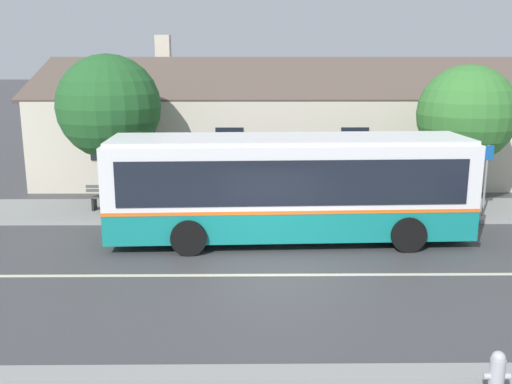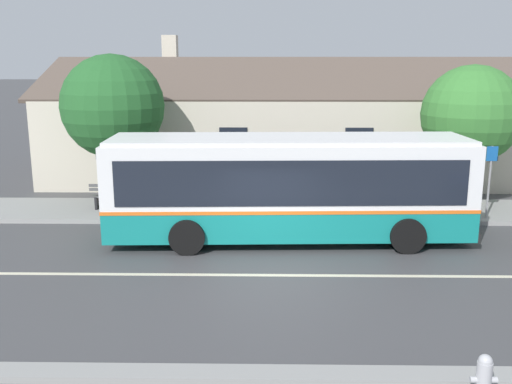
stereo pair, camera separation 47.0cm
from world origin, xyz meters
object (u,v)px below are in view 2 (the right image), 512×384
object	(u,v)px
bench_by_building	(116,197)
street_tree_secondary	(115,111)
transit_bus	(289,186)
street_tree_primary	(471,115)
bench_down_street	(248,199)
fire_hydrant	(484,378)
bus_stop_sign	(490,174)

from	to	relation	value
bench_by_building	street_tree_secondary	xyz separation A→B (m)	(-0.19, 1.17, 2.92)
transit_bus	street_tree_primary	bearing A→B (deg)	31.18
bench_down_street	street_tree_primary	distance (m)	8.45
street_tree_primary	fire_hydrant	bearing A→B (deg)	-107.38
transit_bus	bench_by_building	xyz separation A→B (m)	(-5.92, 2.98, -1.10)
street_tree_secondary	fire_hydrant	bearing A→B (deg)	-54.65
street_tree_primary	bench_by_building	bearing A→B (deg)	-175.42
street_tree_secondary	bench_by_building	bearing A→B (deg)	-80.99
transit_bus	street_tree_secondary	xyz separation A→B (m)	(-6.10, 4.15, 1.82)
bus_stop_sign	street_tree_primary	bearing A→B (deg)	93.09
bench_down_street	street_tree_secondary	distance (m)	5.77
street_tree_secondary	bus_stop_sign	size ratio (longest dim) A/B	2.29
bench_down_street	street_tree_primary	xyz separation A→B (m)	(7.88, 1.17, 2.80)
fire_hydrant	bus_stop_sign	world-z (taller)	bus_stop_sign
street_tree_primary	bus_stop_sign	world-z (taller)	street_tree_primary
bench_by_building	fire_hydrant	distance (m)	14.21
bench_down_street	street_tree_secondary	xyz separation A→B (m)	(-4.79, 1.34, 2.92)
street_tree_primary	bus_stop_sign	size ratio (longest dim) A/B	2.14
street_tree_primary	transit_bus	bearing A→B (deg)	-148.82
bench_down_street	street_tree_primary	world-z (taller)	street_tree_primary
transit_bus	bench_down_street	size ratio (longest dim) A/B	6.03
bench_down_street	fire_hydrant	xyz separation A→B (m)	(4.04, -11.11, -0.15)
bench_by_building	bench_down_street	world-z (taller)	same
transit_bus	fire_hydrant	distance (m)	8.83
transit_bus	fire_hydrant	world-z (taller)	transit_bus
street_tree_primary	street_tree_secondary	xyz separation A→B (m)	(-12.68, 0.17, 0.12)
bench_down_street	bus_stop_sign	bearing A→B (deg)	-5.13
fire_hydrant	bench_by_building	bearing A→B (deg)	127.47
bench_by_building	bus_stop_sign	bearing A→B (deg)	-4.03
bench_down_street	bus_stop_sign	xyz separation A→B (m)	(7.99, -0.72, 1.07)
transit_bus	bench_down_street	distance (m)	3.29
bench_down_street	street_tree_primary	size ratio (longest dim) A/B	0.34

